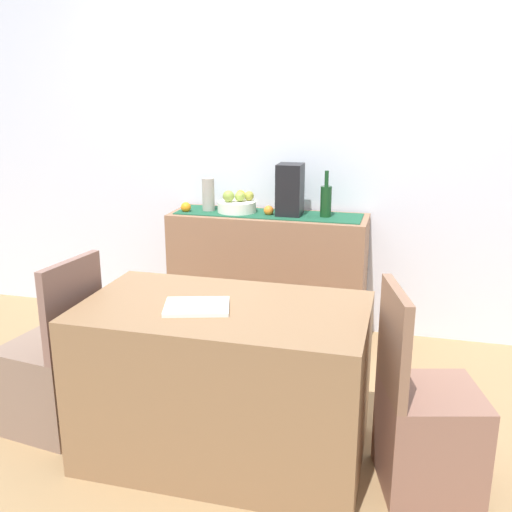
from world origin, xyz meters
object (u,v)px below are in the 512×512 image
(dining_table, at_px, (225,381))
(open_book, at_px, (197,307))
(chair_by_corner, at_px, (426,429))
(sideboard_console, at_px, (268,276))
(coffee_maker, at_px, (290,190))
(chair_near_window, at_px, (54,378))
(ceramic_vase, at_px, (208,195))
(wine_bottle, at_px, (326,201))
(fruit_bowl, at_px, (237,207))

(dining_table, xyz_separation_m, open_book, (-0.10, -0.06, 0.38))
(dining_table, xyz_separation_m, chair_by_corner, (0.90, -0.00, -0.10))
(sideboard_console, relative_size, coffee_maker, 3.87)
(dining_table, xyz_separation_m, chair_near_window, (-0.90, -0.00, -0.10))
(ceramic_vase, bearing_deg, chair_near_window, -104.21)
(chair_by_corner, bearing_deg, sideboard_console, 126.43)
(chair_near_window, bearing_deg, dining_table, 0.14)
(ceramic_vase, xyz_separation_m, chair_near_window, (-0.35, -1.39, -0.71))
(sideboard_console, height_order, wine_bottle, wine_bottle)
(fruit_bowl, bearing_deg, chair_by_corner, -48.21)
(fruit_bowl, distance_m, wine_bottle, 0.60)
(fruit_bowl, distance_m, coffee_maker, 0.38)
(fruit_bowl, xyz_separation_m, chair_near_window, (-0.55, -1.39, -0.63))
(dining_table, distance_m, open_book, 0.40)
(coffee_maker, distance_m, open_book, 1.49)
(ceramic_vase, distance_m, chair_by_corner, 2.13)
(sideboard_console, xyz_separation_m, fruit_bowl, (-0.22, 0.00, 0.47))
(sideboard_console, relative_size, open_book, 4.68)
(coffee_maker, distance_m, ceramic_vase, 0.56)
(coffee_maker, xyz_separation_m, chair_by_corner, (0.89, -1.40, -0.76))
(chair_by_corner, bearing_deg, open_book, -176.67)
(fruit_bowl, distance_m, chair_by_corner, 1.98)
(coffee_maker, xyz_separation_m, dining_table, (-0.01, -1.39, -0.66))
(fruit_bowl, bearing_deg, coffee_maker, 0.00)
(wine_bottle, xyz_separation_m, ceramic_vase, (-0.80, 0.00, 0.00))
(ceramic_vase, relative_size, open_book, 0.80)
(coffee_maker, relative_size, chair_by_corner, 0.38)
(wine_bottle, relative_size, chair_by_corner, 0.34)
(fruit_bowl, distance_m, ceramic_vase, 0.21)
(dining_table, distance_m, chair_by_corner, 0.91)
(dining_table, bearing_deg, wine_bottle, 79.80)
(sideboard_console, bearing_deg, dining_table, -84.67)
(fruit_bowl, relative_size, dining_table, 0.20)
(dining_table, bearing_deg, fruit_bowl, 104.01)
(fruit_bowl, bearing_deg, wine_bottle, -0.00)
(dining_table, bearing_deg, open_book, -148.18)
(wine_bottle, height_order, coffee_maker, coffee_maker)
(open_book, relative_size, chair_near_window, 0.31)
(sideboard_console, bearing_deg, ceramic_vase, 180.00)
(chair_by_corner, bearing_deg, coffee_maker, 122.41)
(ceramic_vase, relative_size, chair_near_window, 0.25)
(coffee_maker, relative_size, chair_near_window, 0.38)
(fruit_bowl, distance_m, open_book, 1.48)
(sideboard_console, distance_m, chair_near_window, 1.60)
(open_book, bearing_deg, ceramic_vase, 90.74)
(wine_bottle, height_order, chair_near_window, wine_bottle)
(chair_near_window, bearing_deg, coffee_maker, 56.75)
(ceramic_vase, relative_size, dining_table, 0.18)
(sideboard_console, height_order, dining_table, sideboard_console)
(coffee_maker, xyz_separation_m, ceramic_vase, (-0.56, 0.00, -0.06))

